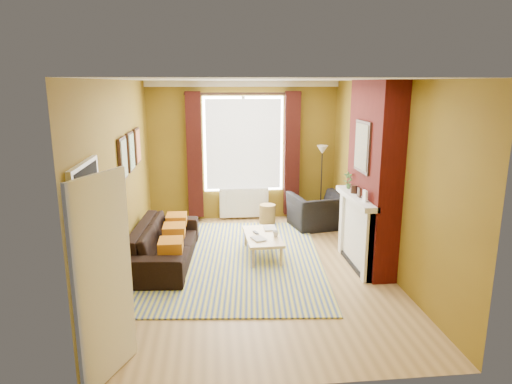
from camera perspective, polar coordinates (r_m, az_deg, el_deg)
ground at (r=7.01m, az=0.21°, el=-9.66°), size 5.50×5.50×0.00m
room_walls at (r=6.95m, az=5.12°, el=2.02°), size 3.82×5.54×2.83m
striped_rug at (r=7.38m, az=-2.75°, el=-8.36°), size 3.08×4.03×0.02m
sofa at (r=7.31m, az=-11.37°, el=-6.28°), size 1.01×2.22×0.63m
armchair at (r=8.94m, az=7.78°, el=-2.37°), size 1.18×1.08×0.66m
coffee_table at (r=7.41m, az=0.81°, el=-5.70°), size 0.58×1.10×0.36m
wicker_stool at (r=9.11m, az=1.44°, el=-2.81°), size 0.41×0.41×0.40m
floor_lamp at (r=9.22m, az=8.24°, el=3.77°), size 0.28×0.28×1.55m
book_a at (r=7.15m, az=-0.34°, el=-5.98°), size 0.26×0.30×0.02m
book_b at (r=7.70m, az=1.00°, el=-4.57°), size 0.20×0.27×0.02m
mug at (r=7.32m, az=2.48°, el=-5.25°), size 0.13×0.13×0.09m
tv_remote at (r=7.49m, az=-0.03°, el=-5.08°), size 0.09×0.16×0.02m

